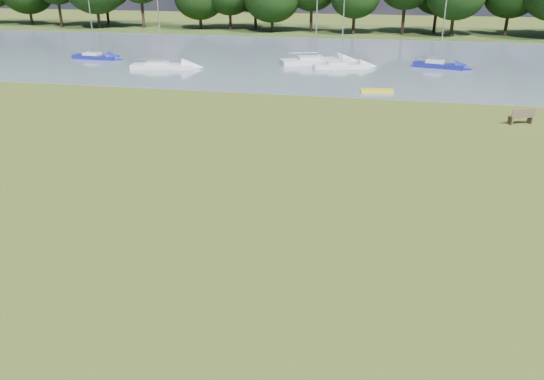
% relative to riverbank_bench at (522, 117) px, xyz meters
% --- Properties ---
extents(ground, '(220.00, 220.00, 0.00)m').
position_rel_riverbank_bench_xyz_m(ground, '(-12.37, -16.44, -0.52)').
color(ground, olive).
extents(river, '(220.00, 40.00, 0.10)m').
position_rel_riverbank_bench_xyz_m(river, '(-12.37, 25.56, -0.52)').
color(river, gray).
rests_on(river, ground).
extents(far_bank, '(220.00, 20.00, 0.40)m').
position_rel_riverbank_bench_xyz_m(far_bank, '(-12.37, 55.56, -0.52)').
color(far_bank, '#4C6626').
rests_on(far_bank, ground).
extents(riverbank_bench, '(1.76, 1.10, 1.04)m').
position_rel_riverbank_bench_xyz_m(riverbank_bench, '(0.00, 0.00, 0.00)').
color(riverbank_bench, brown).
rests_on(riverbank_bench, ground).
extents(kayak, '(2.82, 1.06, 0.28)m').
position_rel_riverbank_bench_xyz_m(kayak, '(-9.90, 8.06, -0.34)').
color(kayak, yellow).
rests_on(kayak, river).
extents(sailboat_0, '(6.75, 3.00, 8.50)m').
position_rel_riverbank_bench_xyz_m(sailboat_0, '(-32.54, 15.10, -0.06)').
color(sailboat_0, white).
rests_on(sailboat_0, river).
extents(sailboat_1, '(5.47, 1.77, 7.17)m').
position_rel_riverbank_bench_xyz_m(sailboat_1, '(-42.72, 19.41, -0.06)').
color(sailboat_1, navy).
rests_on(sailboat_1, river).
extents(sailboat_2, '(7.83, 5.15, 9.14)m').
position_rel_riverbank_bench_xyz_m(sailboat_2, '(-17.15, 21.30, 0.05)').
color(sailboat_2, white).
rests_on(sailboat_2, river).
extents(sailboat_3, '(5.44, 2.79, 7.53)m').
position_rel_riverbank_bench_xyz_m(sailboat_3, '(-3.96, 21.69, -0.00)').
color(sailboat_3, navy).
rests_on(sailboat_3, river).
extents(sailboat_6, '(6.08, 3.37, 8.19)m').
position_rel_riverbank_bench_xyz_m(sailboat_6, '(-14.09, 19.24, -0.05)').
color(sailboat_6, white).
rests_on(sailboat_6, river).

